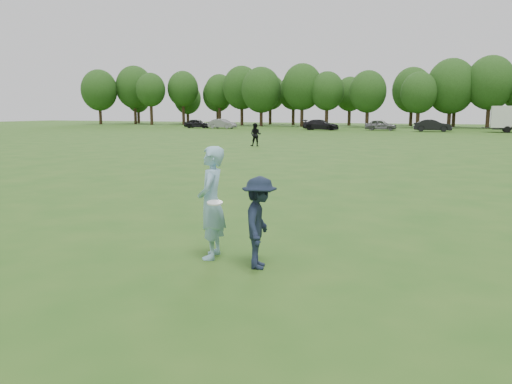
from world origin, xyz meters
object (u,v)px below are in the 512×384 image
player_far_a (256,135)px  car_e (381,125)px  car_b (222,124)px  thrower (211,203)px  car_f (433,126)px  car_d (321,125)px  defender (259,223)px  car_a (197,124)px

player_far_a → car_e: (4.36, 34.59, -0.14)m
car_b → car_e: size_ratio=1.02×
thrower → car_b: 66.05m
player_far_a → car_b: player_far_a is taller
car_b → car_e: 22.91m
thrower → car_f: bearing=164.4°
car_d → car_e: size_ratio=1.17×
defender → player_far_a: player_far_a is taller
car_a → car_e: 27.36m
car_b → car_f: (29.54, -0.13, 0.06)m
defender → car_f: (0.18, 59.77, -0.02)m
thrower → car_f: size_ratio=0.44×
defender → player_far_a: size_ratio=0.91×
thrower → car_b: (-28.34, 59.66, -0.30)m
thrower → car_e: bearing=170.7°
thrower → car_d: 61.01m
car_d → defender: bearing=-165.8°
car_a → player_far_a: bearing=-151.8°
thrower → car_b: size_ratio=0.47×
car_e → car_b: bearing=92.1°
thrower → car_e: (-5.50, 61.40, -0.29)m
car_a → thrower: bearing=-157.7°
player_far_a → car_b: bearing=114.3°
car_a → car_f: car_f is taller
player_far_a → car_f: bearing=66.3°
car_a → car_b: 4.54m
car_f → player_far_a: bearing=155.5°
car_b → car_f: size_ratio=0.93×
car_d → car_b: bearing=90.3°
player_far_a → thrower: bearing=-74.9°
thrower → car_d: thrower is taller
defender → thrower: bearing=63.2°
player_far_a → car_e: size_ratio=0.41×
defender → car_e: (-6.51, 61.63, -0.06)m
defender → player_far_a: (-10.88, 27.04, 0.08)m
defender → car_b: size_ratio=0.36×
player_far_a → car_a: size_ratio=0.43×
car_f → car_a: bearing=82.9°
car_b → car_d: size_ratio=0.87×
thrower → defender: thrower is taller
thrower → player_far_a: (-9.87, 26.81, -0.15)m
car_a → car_e: (27.34, 1.11, 0.03)m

